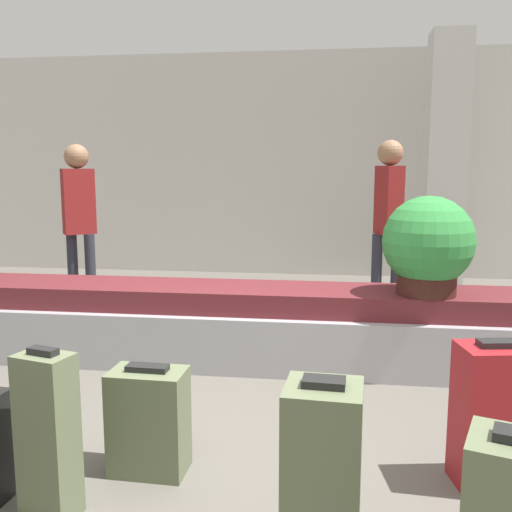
# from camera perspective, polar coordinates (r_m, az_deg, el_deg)

# --- Properties ---
(ground_plane) EXTENTS (18.00, 18.00, 0.00)m
(ground_plane) POSITION_cam_1_polar(r_m,az_deg,el_deg) (3.36, -3.66, -18.84)
(ground_plane) COLOR #59544C
(back_wall) EXTENTS (18.00, 0.06, 3.20)m
(back_wall) POSITION_cam_1_polar(r_m,az_deg,el_deg) (8.39, 3.68, 9.05)
(back_wall) COLOR beige
(back_wall) RESTS_ON ground_plane
(carousel) EXTENTS (7.18, 0.77, 0.62)m
(carousel) POSITION_cam_1_polar(r_m,az_deg,el_deg) (4.64, 0.00, -7.04)
(carousel) COLOR #9E9EA3
(carousel) RESTS_ON ground_plane
(pillar) EXTENTS (0.48, 0.48, 3.20)m
(pillar) POSITION_cam_1_polar(r_m,az_deg,el_deg) (7.57, 18.37, 8.66)
(pillar) COLOR silver
(pillar) RESTS_ON ground_plane
(suitcase_0) EXTENTS (0.31, 0.30, 0.79)m
(suitcase_0) POSITION_cam_1_polar(r_m,az_deg,el_deg) (2.34, 6.62, -21.37)
(suitcase_0) COLOR #5B6647
(suitcase_0) RESTS_ON ground_plane
(suitcase_3) EXTENTS (0.40, 0.32, 0.74)m
(suitcase_3) POSITION_cam_1_polar(r_m,az_deg,el_deg) (3.11, 22.77, -14.55)
(suitcase_3) COLOR maroon
(suitcase_3) RESTS_ON ground_plane
(suitcase_5) EXTENTS (0.28, 0.22, 0.78)m
(suitcase_5) POSITION_cam_1_polar(r_m,az_deg,el_deg) (2.81, -20.09, -16.48)
(suitcase_5) COLOR #5B6647
(suitcase_5) RESTS_ON ground_plane
(suitcase_7) EXTENTS (0.39, 0.25, 0.57)m
(suitcase_7) POSITION_cam_1_polar(r_m,az_deg,el_deg) (3.09, -10.66, -15.89)
(suitcase_7) COLOR #5B6647
(suitcase_7) RESTS_ON ground_plane
(potted_plant_0) EXTENTS (0.68, 0.68, 0.74)m
(potted_plant_0) POSITION_cam_1_polar(r_m,az_deg,el_deg) (4.42, 16.82, 0.98)
(potted_plant_0) COLOR #381914
(potted_plant_0) RESTS_ON carousel
(traveler_0) EXTENTS (0.31, 0.36, 1.84)m
(traveler_0) POSITION_cam_1_polar(r_m,az_deg,el_deg) (5.98, 13.10, 4.37)
(traveler_0) COLOR #282833
(traveler_0) RESTS_ON ground_plane
(traveler_1) EXTENTS (0.36, 0.34, 1.80)m
(traveler_1) POSITION_cam_1_polar(r_m,az_deg,el_deg) (6.33, -17.28, 4.20)
(traveler_1) COLOR #282833
(traveler_1) RESTS_ON ground_plane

